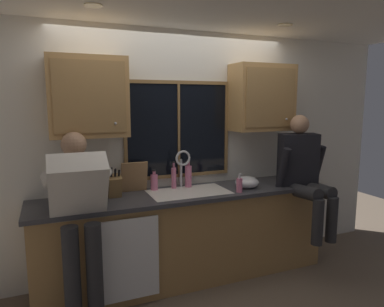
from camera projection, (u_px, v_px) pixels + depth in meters
back_wall at (175, 152)px, 3.75m from camera, size 5.35×0.12×2.55m
ceiling_downlight_left at (93, 5)px, 2.62m from camera, size 0.14×0.14×0.01m
ceiling_downlight_right at (285, 25)px, 3.29m from camera, size 0.14×0.14×0.01m
window_glass at (178, 130)px, 3.66m from camera, size 1.10×0.02×0.95m
window_frame_top at (178, 82)px, 3.57m from camera, size 1.17×0.02×0.04m
window_frame_bottom at (179, 175)px, 3.72m from camera, size 1.17×0.02×0.04m
window_frame_left at (125, 132)px, 3.43m from camera, size 0.03×0.02×0.95m
window_frame_right at (226, 128)px, 3.86m from camera, size 0.03×0.02×0.95m
window_mullion_center at (179, 130)px, 3.64m from camera, size 0.02×0.02×0.95m
lower_cabinet_run at (187, 237)px, 3.56m from camera, size 2.95×0.58×0.88m
countertop at (188, 194)px, 3.47m from camera, size 3.01×0.62×0.04m
dishwasher_front at (125, 260)px, 3.00m from camera, size 0.60×0.02×0.74m
upper_cabinet_left at (88, 97)px, 3.11m from camera, size 0.69×0.36×0.72m
upper_cabinet_right at (262, 98)px, 3.81m from camera, size 0.69×0.36×0.72m
sink at (189, 201)px, 3.49m from camera, size 0.80×0.46×0.21m
faucet at (183, 164)px, 3.61m from camera, size 0.18×0.09×0.40m
person_standing at (79, 209)px, 2.77m from camera, size 0.53×0.68×1.57m
person_sitting_on_counter at (304, 170)px, 3.66m from camera, size 0.54×0.65×1.26m
knife_block at (115, 186)px, 3.27m from camera, size 0.12×0.18×0.32m
cutting_board at (134, 177)px, 3.47m from camera, size 0.26×0.08×0.31m
mixing_bowl at (247, 182)px, 3.65m from camera, size 0.25×0.25×0.12m
soap_dispenser at (239, 185)px, 3.46m from camera, size 0.06×0.07×0.20m
bottle_green_glass at (188, 176)px, 3.66m from camera, size 0.07×0.07×0.30m
bottle_tall_clear at (174, 177)px, 3.60m from camera, size 0.05×0.05×0.29m
bottle_amber_small at (154, 182)px, 3.54m from camera, size 0.07×0.07×0.21m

